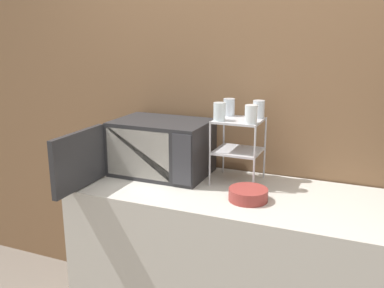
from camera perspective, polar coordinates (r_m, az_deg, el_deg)
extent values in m
cube|color=brown|center=(2.53, 8.26, 4.45)|extent=(8.00, 0.06, 2.60)
cube|color=#B7B2A8|center=(2.48, 5.17, -16.35)|extent=(1.69, 0.69, 0.94)
cube|color=#262628|center=(2.50, -4.01, -0.42)|extent=(0.54, 0.38, 0.32)
cube|color=#B7B2A8|center=(2.37, -7.30, -1.35)|extent=(0.39, 0.01, 0.27)
cube|color=#333338|center=(2.25, -1.39, -2.16)|extent=(0.11, 0.01, 0.28)
cube|color=#262628|center=(2.33, -14.81, -2.08)|extent=(0.03, 0.42, 0.30)
cylinder|color=#B2B2B7|center=(2.29, 2.39, -1.33)|extent=(0.01, 0.01, 0.35)
cylinder|color=#B2B2B7|center=(2.22, 8.31, -2.00)|extent=(0.01, 0.01, 0.35)
cylinder|color=#B2B2B7|center=(2.50, 4.24, 0.03)|extent=(0.01, 0.01, 0.35)
cylinder|color=#B2B2B7|center=(2.44, 9.69, -0.55)|extent=(0.01, 0.01, 0.35)
cube|color=#B2B2B7|center=(2.36, 6.15, -0.93)|extent=(0.24, 0.23, 0.01)
cube|color=#B2B2B7|center=(2.32, 6.27, 3.14)|extent=(0.24, 0.23, 0.01)
cylinder|color=silver|center=(2.27, 3.68, 4.33)|extent=(0.06, 0.06, 0.10)
cylinder|color=silver|center=(2.36, 8.89, 4.60)|extent=(0.06, 0.06, 0.10)
cylinder|color=silver|center=(2.21, 7.88, 3.95)|extent=(0.06, 0.06, 0.10)
cylinder|color=silver|center=(2.41, 4.96, 4.92)|extent=(0.06, 0.06, 0.10)
cylinder|color=maroon|center=(2.16, 7.47, -7.35)|extent=(0.11, 0.11, 0.01)
cylinder|color=maroon|center=(2.15, 7.49, -6.70)|extent=(0.20, 0.20, 0.06)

